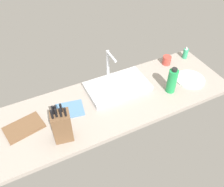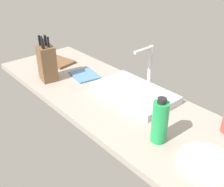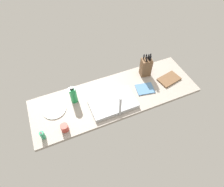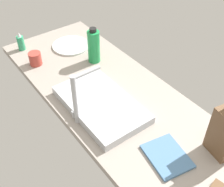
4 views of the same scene
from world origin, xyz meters
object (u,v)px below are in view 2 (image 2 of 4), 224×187
Objects in this scene: cutting_board at (57,61)px; dinner_plate at (206,162)px; dish_towel at (85,75)px; water_bottle at (160,121)px; faucet at (149,64)px; knife_block at (47,63)px; sink_basin at (134,93)px.

dinner_plate is (132.31, -9.71, -0.30)cm from cutting_board.
dinner_plate is 100.07cm from dish_towel.
cutting_board is 32.97cm from dish_towel.
dinner_plate is (22.53, 3.26, -9.54)cm from water_bottle.
cutting_board is 1.14× the size of water_bottle.
faucet is at bearing 153.58° from dinner_plate.
cutting_board reaches higher than dinner_plate.
knife_block is 30.96cm from cutting_board.
knife_block reaches higher than water_bottle.
knife_block reaches higher than dinner_plate.
dinner_plate is (58.30, -16.88, -1.55)cm from sink_basin.
faucet is 0.94× the size of knife_block.
sink_basin is 74.36cm from cutting_board.
cutting_board is at bearing 150.03° from knife_block.
knife_block reaches higher than cutting_board.
cutting_board is at bearing -164.77° from faucet.
sink_basin is at bearing 5.54° from cutting_board.
faucet is at bearing 15.23° from cutting_board.
faucet is 1.09× the size of cutting_board.
faucet is 77.02cm from cutting_board.
sink_basin is 2.48× the size of dish_towel.
cutting_board is at bearing 175.80° from dinner_plate.
dinner_plate is at bearing -16.15° from sink_basin.
faucet is 64.13cm from knife_block.
cutting_board is (-21.96, 18.95, -10.81)cm from knife_block.
sink_basin is 1.93× the size of cutting_board.
knife_block reaches higher than sink_basin.
knife_block is 1.32× the size of water_bottle.
water_bottle reaches higher than sink_basin.
knife_block is 88.03cm from water_bottle.
faucet is 49.75cm from water_bottle.
water_bottle reaches higher than dinner_plate.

